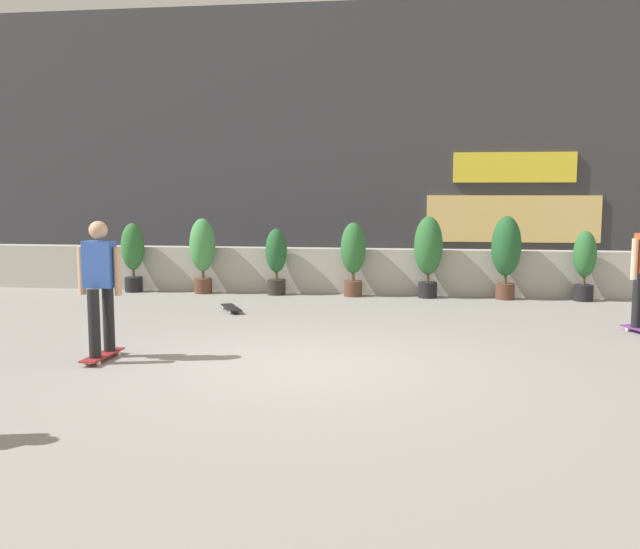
# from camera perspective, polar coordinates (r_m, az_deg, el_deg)

# --- Properties ---
(ground_plane) EXTENTS (48.00, 48.00, 0.00)m
(ground_plane) POSITION_cam_1_polar(r_m,az_deg,el_deg) (8.47, -1.40, -7.24)
(ground_plane) COLOR gray
(planter_wall) EXTENTS (18.00, 0.40, 0.90)m
(planter_wall) POSITION_cam_1_polar(r_m,az_deg,el_deg) (14.27, 2.47, 0.31)
(planter_wall) COLOR #B2ADA3
(planter_wall) RESTS_ON ground
(building_backdrop) EXTENTS (20.00, 2.08, 6.50)m
(building_backdrop) POSITION_cam_1_polar(r_m,az_deg,el_deg) (18.20, 3.74, 10.51)
(building_backdrop) COLOR #38383D
(building_backdrop) RESTS_ON ground
(potted_plant_0) EXTENTS (0.47, 0.47, 1.40)m
(potted_plant_0) POSITION_cam_1_polar(r_m,az_deg,el_deg) (14.87, -14.88, 1.72)
(potted_plant_0) COLOR black
(potted_plant_0) RESTS_ON ground
(potted_plant_1) EXTENTS (0.52, 0.52, 1.51)m
(potted_plant_1) POSITION_cam_1_polar(r_m,az_deg,el_deg) (14.36, -9.47, 1.98)
(potted_plant_1) COLOR brown
(potted_plant_1) RESTS_ON ground
(potted_plant_2) EXTENTS (0.42, 0.42, 1.31)m
(potted_plant_2) POSITION_cam_1_polar(r_m,az_deg,el_deg) (14.00, -3.55, 1.35)
(potted_plant_2) COLOR #2D2823
(potted_plant_2) RESTS_ON ground
(potted_plant_3) EXTENTS (0.49, 0.49, 1.45)m
(potted_plant_3) POSITION_cam_1_polar(r_m,az_deg,el_deg) (13.77, 2.70, 1.68)
(potted_plant_3) COLOR brown
(potted_plant_3) RESTS_ON ground
(potted_plant_4) EXTENTS (0.55, 0.55, 1.57)m
(potted_plant_4) POSITION_cam_1_polar(r_m,az_deg,el_deg) (13.71, 8.74, 1.95)
(potted_plant_4) COLOR black
(potted_plant_4) RESTS_ON ground
(potted_plant_5) EXTENTS (0.55, 0.55, 1.58)m
(potted_plant_5) POSITION_cam_1_polar(r_m,az_deg,el_deg) (13.81, 14.80, 1.88)
(potted_plant_5) COLOR brown
(potted_plant_5) RESTS_ON ground
(potted_plant_6) EXTENTS (0.42, 0.42, 1.32)m
(potted_plant_6) POSITION_cam_1_polar(r_m,az_deg,el_deg) (14.08, 20.59, 0.96)
(potted_plant_6) COLOR black
(potted_plant_6) RESTS_ON ground
(skater_by_wall_right) EXTENTS (0.56, 0.81, 1.70)m
(skater_by_wall_right) POSITION_cam_1_polar(r_m,az_deg,el_deg) (8.89, -17.33, -0.71)
(skater_by_wall_right) COLOR maroon
(skater_by_wall_right) RESTS_ON ground
(skateboard_near_camera) EXTENTS (0.55, 0.80, 0.08)m
(skateboard_near_camera) POSITION_cam_1_polar(r_m,az_deg,el_deg) (12.20, -7.18, -2.67)
(skateboard_near_camera) COLOR black
(skateboard_near_camera) RESTS_ON ground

